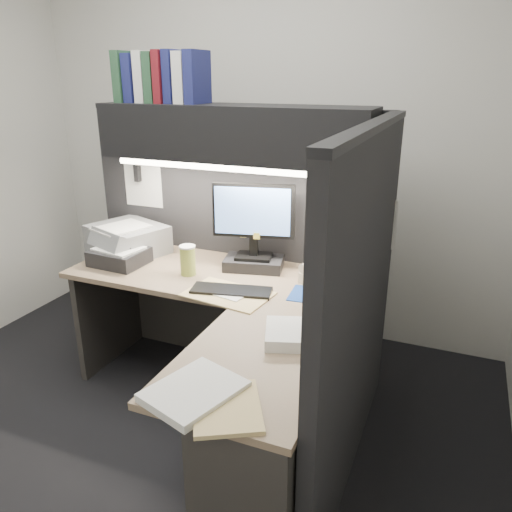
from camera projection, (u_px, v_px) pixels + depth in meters
name	position (u px, v px, depth m)	size (l,w,h in m)	color
floor	(157.00, 434.00, 2.65)	(3.50, 3.50, 0.00)	black
wall_back	(263.00, 143.00, 3.49)	(3.50, 0.04, 2.70)	silver
partition_back	(233.00, 242.00, 3.18)	(1.90, 0.06, 1.60)	black
partition_right	(358.00, 318.00, 2.18)	(0.06, 1.50, 1.60)	black
desk	(227.00, 381.00, 2.35)	(1.70, 1.53, 0.73)	#8C7859
overhead_shelf	(233.00, 133.00, 2.75)	(1.55, 0.34, 0.30)	black
task_light_tube	(223.00, 168.00, 2.68)	(0.04, 0.04, 1.32)	white
monitor	(254.00, 236.00, 2.86)	(0.46, 0.28, 0.50)	black
keyboard	(231.00, 291.00, 2.60)	(0.42, 0.14, 0.02)	black
mousepad	(312.00, 295.00, 2.57)	(0.23, 0.21, 0.00)	navy
mouse	(315.00, 290.00, 2.58)	(0.07, 0.10, 0.04)	black
telephone	(330.00, 276.00, 2.69)	(0.24, 0.25, 0.10)	tan
coffee_cup	(188.00, 261.00, 2.82)	(0.09, 0.09, 0.16)	#CDC952
printer	(128.00, 239.00, 3.17)	(0.44, 0.37, 0.18)	gray
notebook_stack	(120.00, 257.00, 2.99)	(0.30, 0.25, 0.09)	black
open_folder	(228.00, 294.00, 2.58)	(0.43, 0.28, 0.01)	tan
paper_stack_a	(298.00, 334.00, 2.13)	(0.28, 0.24, 0.05)	white
paper_stack_b	(194.00, 392.00, 1.77)	(0.26, 0.32, 0.03)	white
manila_stack	(227.00, 407.00, 1.69)	(0.23, 0.29, 0.02)	tan
binder_row	(162.00, 77.00, 2.81)	(0.52, 0.24, 0.28)	#244930
pinned_papers	(270.00, 225.00, 2.63)	(1.76, 1.31, 0.51)	white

